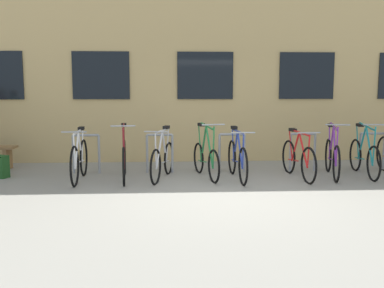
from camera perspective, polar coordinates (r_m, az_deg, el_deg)
name	(u,v)px	position (r m, az deg, el deg)	size (l,w,h in m)	color
ground_plane	(221,194)	(7.18, 3.93, -6.66)	(42.00, 42.00, 0.00)	gray
storefront_building	(195,34)	(13.74, 0.46, 14.33)	(28.00, 7.06, 6.77)	tan
bike_rack	(232,148)	(8.99, 5.30, -0.59)	(6.57, 0.05, 0.81)	gray
bicycle_maroon	(124,159)	(8.34, -8.97, -1.94)	(0.44, 1.77, 1.10)	black
bicycle_green	(206,158)	(8.43, 1.84, -1.91)	(0.51, 1.61, 1.11)	black
bicycle_blue	(237,159)	(8.34, 6.01, -1.98)	(0.44, 1.76, 1.01)	black
bicycle_silver	(163,159)	(8.32, -3.92, -2.06)	(0.55, 1.62, 1.02)	black
bicycle_red	(298,159)	(8.64, 13.87, -1.88)	(0.44, 1.72, 0.96)	black
bicycle_white	(79,160)	(8.42, -14.70, -2.01)	(0.44, 1.71, 1.01)	black
bicycle_teal	(364,156)	(9.28, 21.83, -1.51)	(0.44, 1.73, 1.09)	black
bicycle_purple	(332,157)	(8.96, 18.07, -1.60)	(0.53, 1.71, 1.10)	black
backpack	(0,167)	(9.19, -24.03, -2.76)	(0.28, 0.20, 0.44)	#1E4C1E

